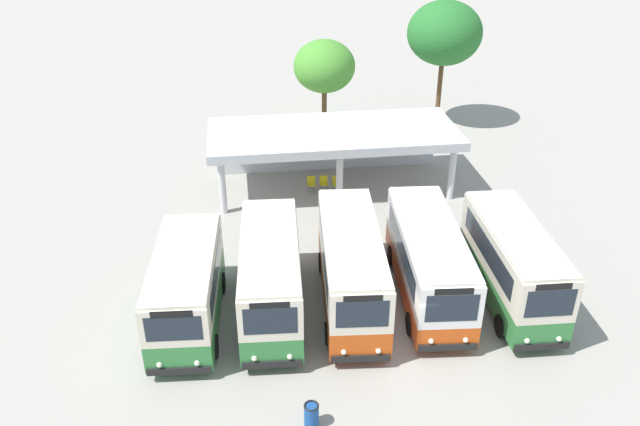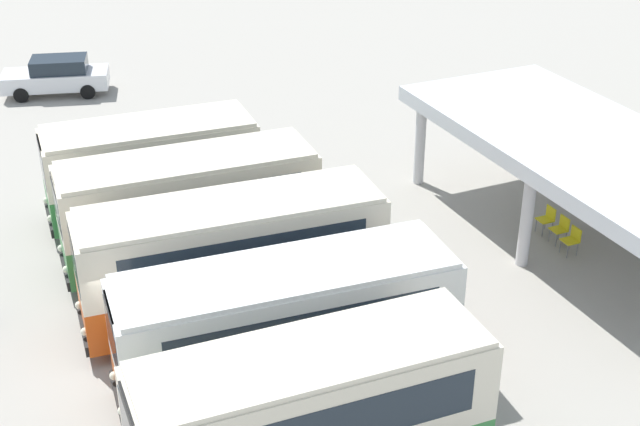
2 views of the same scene
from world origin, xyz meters
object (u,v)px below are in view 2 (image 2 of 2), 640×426
object	(u,v)px
waiting_chair_second_from_end	(561,227)
waiting_chair_middle_seat	(572,238)
city_bus_second_in_row	(189,205)
waiting_chair_end_by_column	(547,217)
city_bus_fifth_blue	(312,415)
city_bus_middle_cream	(232,256)
parked_car_flank	(57,76)
city_bus_nearest_orange	(151,166)
city_bus_fourth_amber	(286,323)

from	to	relation	value
waiting_chair_second_from_end	waiting_chair_middle_seat	distance (m)	0.71
city_bus_second_in_row	waiting_chair_end_by_column	xyz separation A→B (m)	(2.87, 10.54, -1.31)
city_bus_fifth_blue	waiting_chair_end_by_column	size ratio (longest dim) A/B	8.37
city_bus_middle_cream	waiting_chair_middle_seat	size ratio (longest dim) A/B	9.33
city_bus_fifth_blue	parked_car_flank	world-z (taller)	city_bus_fifth_blue
city_bus_fifth_blue	waiting_chair_middle_seat	world-z (taller)	city_bus_fifth_blue
city_bus_fifth_blue	waiting_chair_end_by_column	distance (m)	13.04
city_bus_second_in_row	parked_car_flank	xyz separation A→B (m)	(-16.19, -1.11, -1.00)
city_bus_second_in_row	waiting_chair_middle_seat	xyz separation A→B (m)	(4.26, 10.40, -1.31)
city_bus_nearest_orange	parked_car_flank	xyz separation A→B (m)	(-12.95, -0.85, -0.93)
city_bus_middle_cream	city_bus_fourth_amber	distance (m)	3.25
city_bus_nearest_orange	waiting_chair_second_from_end	bearing A→B (deg)	57.76
city_bus_fourth_amber	waiting_chair_middle_seat	xyz separation A→B (m)	(-2.22, 10.07, -1.26)
city_bus_middle_cream	city_bus_fourth_amber	bearing A→B (deg)	3.01
city_bus_middle_cream	waiting_chair_end_by_column	world-z (taller)	city_bus_middle_cream
city_bus_nearest_orange	city_bus_middle_cream	distance (m)	6.49
city_bus_middle_cream	city_bus_fifth_blue	distance (m)	6.51
city_bus_fifth_blue	parked_car_flank	bearing A→B (deg)	-178.57
city_bus_fourth_amber	waiting_chair_second_from_end	xyz separation A→B (m)	(-2.92, 10.19, -1.26)
city_bus_nearest_orange	city_bus_fifth_blue	xyz separation A→B (m)	(12.96, -0.21, 0.10)
city_bus_middle_cream	parked_car_flank	distance (m)	19.50
waiting_chair_middle_seat	waiting_chair_second_from_end	bearing A→B (deg)	169.79
city_bus_fourth_amber	city_bus_middle_cream	bearing A→B (deg)	-176.99
parked_car_flank	waiting_chair_end_by_column	size ratio (longest dim) A/B	5.57
parked_car_flank	waiting_chair_middle_seat	size ratio (longest dim) A/B	5.57
city_bus_fifth_blue	city_bus_nearest_orange	bearing A→B (deg)	179.09
city_bus_fourth_amber	waiting_chair_end_by_column	distance (m)	10.91
city_bus_fourth_amber	city_bus_fifth_blue	size ratio (longest dim) A/B	1.12
city_bus_middle_cream	waiting_chair_second_from_end	bearing A→B (deg)	88.21
waiting_chair_middle_seat	city_bus_nearest_orange	bearing A→B (deg)	-125.12
waiting_chair_end_by_column	waiting_chair_middle_seat	world-z (taller)	same
waiting_chair_second_from_end	waiting_chair_middle_seat	size ratio (longest dim) A/B	1.00
city_bus_fifth_blue	waiting_chair_end_by_column	world-z (taller)	city_bus_fifth_blue
city_bus_fourth_amber	city_bus_second_in_row	bearing A→B (deg)	-177.10
city_bus_nearest_orange	city_bus_fifth_blue	distance (m)	12.96
city_bus_fifth_blue	waiting_chair_middle_seat	xyz separation A→B (m)	(-5.46, 10.87, -1.34)
city_bus_fifth_blue	waiting_chair_second_from_end	bearing A→B (deg)	119.25
city_bus_fourth_amber	waiting_chair_second_from_end	distance (m)	10.68
city_bus_nearest_orange	waiting_chair_end_by_column	distance (m)	12.48
city_bus_fourth_amber	waiting_chair_middle_seat	world-z (taller)	city_bus_fourth_amber
city_bus_fourth_amber	waiting_chair_middle_seat	distance (m)	10.39
city_bus_nearest_orange	waiting_chair_middle_seat	bearing A→B (deg)	54.88
city_bus_middle_cream	city_bus_nearest_orange	bearing A→B (deg)	-176.28
parked_car_flank	waiting_chair_end_by_column	bearing A→B (deg)	31.45
parked_car_flank	waiting_chair_end_by_column	world-z (taller)	parked_car_flank
city_bus_fourth_amber	city_bus_fifth_blue	distance (m)	3.34
parked_car_flank	waiting_chair_end_by_column	distance (m)	22.35
city_bus_middle_cream	waiting_chair_end_by_column	distance (m)	10.48
city_bus_nearest_orange	city_bus_fourth_amber	bearing A→B (deg)	3.49
city_bus_nearest_orange	waiting_chair_end_by_column	size ratio (longest dim) A/B	7.83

